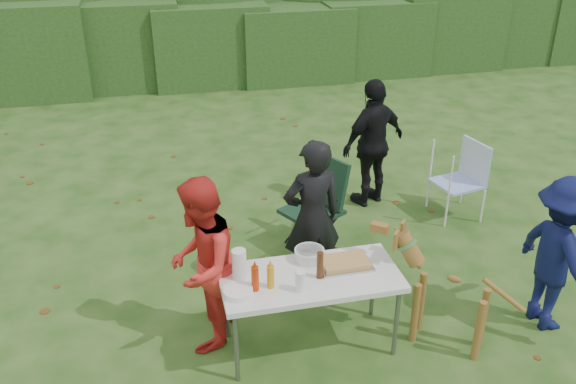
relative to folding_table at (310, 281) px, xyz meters
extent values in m
plane|color=#1E4211|center=(0.09, 0.17, -0.69)|extent=(80.00, 80.00, 0.00)
cube|color=#23471C|center=(0.09, 8.17, 0.16)|extent=(22.00, 1.40, 1.70)
cube|color=silver|center=(0.00, 0.00, 0.03)|extent=(1.50, 0.70, 0.05)
cylinder|color=slate|center=(-0.68, -0.28, -0.34)|extent=(0.04, 0.04, 0.69)
cylinder|color=slate|center=(0.68, -0.28, -0.34)|extent=(0.04, 0.04, 0.69)
cylinder|color=slate|center=(-0.68, 0.28, -0.34)|extent=(0.04, 0.04, 0.69)
cylinder|color=slate|center=(0.68, 0.28, -0.34)|extent=(0.04, 0.04, 0.69)
imported|color=black|center=(0.24, 0.84, 0.11)|extent=(0.62, 0.45, 1.60)
imported|color=red|center=(-0.87, 0.29, 0.10)|extent=(0.81, 0.92, 1.57)
imported|color=black|center=(1.45, 2.45, 0.12)|extent=(1.02, 0.74, 1.61)
imported|color=#0B103D|center=(2.21, -0.18, 0.05)|extent=(0.60, 0.98, 1.47)
cube|color=#B7B7BA|center=(0.32, 0.08, 0.06)|extent=(0.45, 0.30, 0.02)
cube|color=tan|center=(0.32, 0.08, 0.09)|extent=(0.40, 0.26, 0.04)
cylinder|color=orange|center=(-0.35, -0.08, 0.15)|extent=(0.06, 0.06, 0.20)
cylinder|color=#B42A06|center=(-0.48, -0.09, 0.16)|extent=(0.06, 0.06, 0.22)
cylinder|color=#47230F|center=(0.07, -0.04, 0.17)|extent=(0.06, 0.06, 0.24)
cylinder|color=white|center=(-0.58, 0.11, 0.18)|extent=(0.12, 0.12, 0.26)
cylinder|color=white|center=(-0.13, -0.18, 0.14)|extent=(0.08, 0.08, 0.18)
cylinder|color=silver|center=(0.05, 0.24, 0.10)|extent=(0.26, 0.26, 0.10)
cylinder|color=white|center=(-0.63, -0.12, 0.08)|extent=(0.24, 0.24, 0.05)
camera|label=1|loc=(-1.13, -4.03, 2.98)|focal=38.00mm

